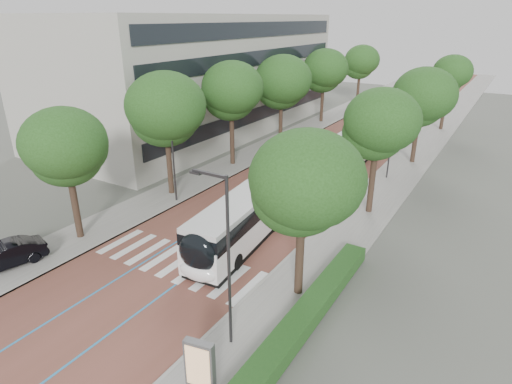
% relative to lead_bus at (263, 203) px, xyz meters
% --- Properties ---
extents(ground, '(160.00, 160.00, 0.00)m').
position_rel_lead_bus_xyz_m(ground, '(-1.83, -8.24, -1.63)').
color(ground, '#51544C').
rests_on(ground, ground).
extents(road, '(11.00, 140.00, 0.02)m').
position_rel_lead_bus_xyz_m(road, '(-1.83, 31.76, -1.62)').
color(road, brown).
rests_on(road, ground).
extents(sidewalk_left, '(4.00, 140.00, 0.12)m').
position_rel_lead_bus_xyz_m(sidewalk_left, '(-9.33, 31.76, -1.57)').
color(sidewalk_left, gray).
rests_on(sidewalk_left, ground).
extents(sidewalk_right, '(4.00, 140.00, 0.12)m').
position_rel_lead_bus_xyz_m(sidewalk_right, '(5.67, 31.76, -1.57)').
color(sidewalk_right, gray).
rests_on(sidewalk_right, ground).
extents(kerb_left, '(0.20, 140.00, 0.14)m').
position_rel_lead_bus_xyz_m(kerb_left, '(-7.43, 31.76, -1.57)').
color(kerb_left, gray).
rests_on(kerb_left, ground).
extents(kerb_right, '(0.20, 140.00, 0.14)m').
position_rel_lead_bus_xyz_m(kerb_right, '(3.77, 31.76, -1.57)').
color(kerb_right, gray).
rests_on(kerb_right, ground).
extents(zebra_crossing, '(10.55, 3.60, 0.01)m').
position_rel_lead_bus_xyz_m(zebra_crossing, '(-1.63, -7.24, -1.60)').
color(zebra_crossing, silver).
rests_on(zebra_crossing, ground).
extents(lane_line_left, '(0.12, 126.00, 0.01)m').
position_rel_lead_bus_xyz_m(lane_line_left, '(-3.43, 31.76, -1.60)').
color(lane_line_left, '#2479B4').
rests_on(lane_line_left, road).
extents(lane_line_right, '(0.12, 126.00, 0.01)m').
position_rel_lead_bus_xyz_m(lane_line_right, '(-0.23, 31.76, -1.60)').
color(lane_line_right, '#2479B4').
rests_on(lane_line_right, road).
extents(office_building, '(18.11, 40.00, 14.00)m').
position_rel_lead_bus_xyz_m(office_building, '(-21.31, 19.76, 5.37)').
color(office_building, '#A5A299').
rests_on(office_building, ground).
extents(hedge, '(1.20, 14.00, 0.80)m').
position_rel_lead_bus_xyz_m(hedge, '(7.27, -8.24, -1.11)').
color(hedge, '#184518').
rests_on(hedge, sidewalk_right).
extents(streetlight_near, '(1.82, 0.20, 8.00)m').
position_rel_lead_bus_xyz_m(streetlight_near, '(4.79, -11.24, 3.19)').
color(streetlight_near, '#2C2C2F').
rests_on(streetlight_near, sidewalk_right).
extents(streetlight_far, '(1.82, 0.20, 8.00)m').
position_rel_lead_bus_xyz_m(streetlight_far, '(4.79, 13.76, 3.19)').
color(streetlight_far, '#2C2C2F').
rests_on(streetlight_far, sidewalk_right).
extents(lamp_post_left, '(0.14, 0.14, 8.00)m').
position_rel_lead_bus_xyz_m(lamp_post_left, '(-7.93, -0.24, 2.49)').
color(lamp_post_left, '#2C2C2F').
rests_on(lamp_post_left, sidewalk_left).
extents(trees_left, '(6.45, 60.37, 9.48)m').
position_rel_lead_bus_xyz_m(trees_left, '(-9.33, 17.42, 5.03)').
color(trees_left, black).
rests_on(trees_left, ground).
extents(trees_right, '(6.01, 47.18, 8.89)m').
position_rel_lead_bus_xyz_m(trees_right, '(5.87, 12.38, 4.74)').
color(trees_right, black).
rests_on(trees_right, ground).
extents(lead_bus, '(4.30, 18.55, 3.20)m').
position_rel_lead_bus_xyz_m(lead_bus, '(0.00, 0.00, 0.00)').
color(lead_bus, black).
rests_on(lead_bus, ground).
extents(bus_queued_0, '(2.81, 12.45, 3.20)m').
position_rel_lead_bus_xyz_m(bus_queued_0, '(0.70, 15.56, -0.00)').
color(bus_queued_0, white).
rests_on(bus_queued_0, ground).
extents(bus_queued_1, '(2.81, 12.45, 3.20)m').
position_rel_lead_bus_xyz_m(bus_queued_1, '(0.78, 29.55, -0.00)').
color(bus_queued_1, white).
rests_on(bus_queued_1, ground).
extents(ad_panel, '(1.23, 0.55, 2.47)m').
position_rel_lead_bus_xyz_m(ad_panel, '(5.59, -14.17, -0.21)').
color(ad_panel, '#59595B').
rests_on(ad_panel, sidewalk_right).
extents(parked_car, '(2.65, 4.69, 1.46)m').
position_rel_lead_bus_xyz_m(parked_car, '(-9.82, -12.95, -0.78)').
color(parked_car, black).
rests_on(parked_car, sidewalk_left).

